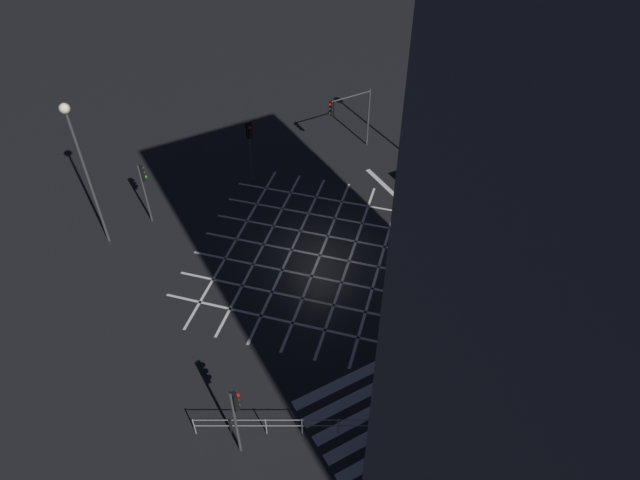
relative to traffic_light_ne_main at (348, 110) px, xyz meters
The scene contains 11 objects.
ground_plane 10.64m from the traffic_light_ne_main, 129.26° to the right, with size 200.00×200.00×0.00m, color black.
road_markings 16.31m from the traffic_light_ne_main, 112.71° to the right, with size 16.23×22.97×0.01m.
traffic_light_ne_main is the anchor object (origin of this frame).
traffic_light_sw_main 21.56m from the traffic_light_ne_main, 132.15° to the right, with size 0.39×0.36×3.89m.
traffic_light_median_north 6.82m from the traffic_light_ne_main, behind, with size 0.36×0.39×4.15m.
traffic_light_median_south 16.25m from the traffic_light_ne_main, 113.59° to the right, with size 0.36×0.39×3.46m.
traffic_light_nw_main 13.39m from the traffic_light_ne_main, behind, with size 0.39×0.36×3.79m.
street_lamp_east 16.33m from the traffic_light_ne_main, behind, with size 0.51×0.51×8.42m.
street_lamp_west 6.09m from the traffic_light_ne_main, 49.79° to the right, with size 0.60×0.60×8.51m.
waiting_car 6.58m from the traffic_light_ne_main, 58.47° to the right, with size 4.41×1.70×1.18m.
pedestrian_railing 20.57m from the traffic_light_ne_main, 124.21° to the right, with size 8.76×4.92×1.05m.
Camera 1 is at (-10.72, -19.17, 21.23)m, focal length 32.00 mm.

